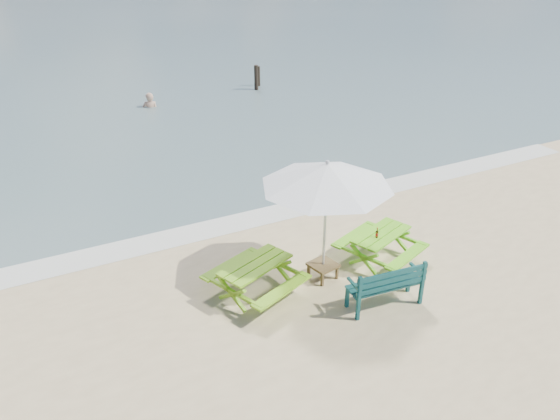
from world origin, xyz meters
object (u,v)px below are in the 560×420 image
park_bench (384,293)px  patio_umbrella (327,175)px  picnic_table_left (256,280)px  swimmer (151,114)px  side_table (323,270)px  beer_bottle (377,234)px  picnic_table_right (380,248)px

park_bench → patio_umbrella: (-0.58, 1.39, 2.13)m
picnic_table_left → swimmer: bearing=83.2°
side_table → beer_bottle: bearing=-4.5°
patio_umbrella → beer_bottle: size_ratio=13.62×
patio_umbrella → park_bench: bearing=-67.4°
picnic_table_left → park_bench: size_ratio=1.37×
swimmer → picnic_table_right: bearing=-84.7°
picnic_table_right → side_table: picnic_table_right is taller
picnic_table_left → picnic_table_right: picnic_table_left is taller
picnic_table_left → beer_bottle: size_ratio=9.22×
park_bench → beer_bottle: size_ratio=6.75×
picnic_table_left → beer_bottle: bearing=-4.5°
picnic_table_left → patio_umbrella: size_ratio=0.68×
beer_bottle → side_table: bearing=175.5°
picnic_table_right → park_bench: (-0.92, -1.38, -0.05)m
beer_bottle → swimmer: beer_bottle is taller
patio_umbrella → beer_bottle: (1.30, -0.10, -1.63)m
patio_umbrella → beer_bottle: patio_umbrella is taller
beer_bottle → patio_umbrella: bearing=175.5°
beer_bottle → picnic_table_left: bearing=175.5°
side_table → picnic_table_left: bearing=175.5°
patio_umbrella → swimmer: size_ratio=1.70×
picnic_table_right → swimmer: (-1.34, 14.37, -0.66)m
park_bench → picnic_table_left: bearing=144.5°
picnic_table_left → side_table: (1.54, -0.12, -0.17)m
beer_bottle → swimmer: bearing=94.5°
picnic_table_left → patio_umbrella: patio_umbrella is taller
picnic_table_right → beer_bottle: size_ratio=8.89×
park_bench → swimmer: park_bench is taller
picnic_table_left → side_table: 1.55m
picnic_table_left → patio_umbrella: bearing=-4.5°
patio_umbrella → picnic_table_right: bearing=-0.2°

